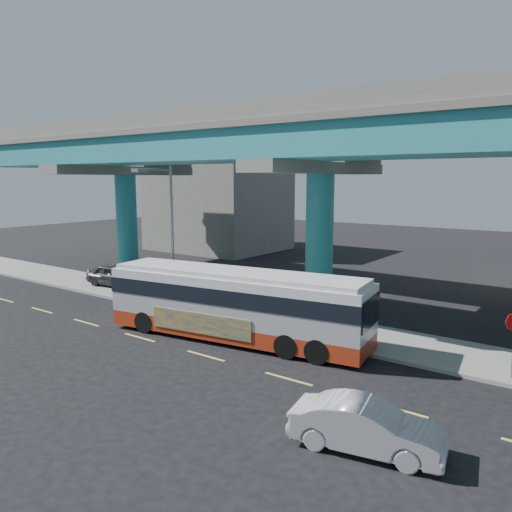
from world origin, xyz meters
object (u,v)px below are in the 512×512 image
Objects in this scene: parked_car at (115,275)px; street_lamp at (164,218)px; sedan at (366,427)px; transit_bus at (236,302)px.

street_lamp is at bearing -112.41° from parked_car.
street_lamp reaches higher than parked_car.
parked_car is at bearing 56.79° from sedan.
sedan is (8.55, -5.20, -1.05)m from transit_bus.
transit_bus is 1.62× the size of street_lamp.
transit_bus is 2.93× the size of sedan.
street_lamp reaches higher than sedan.
sedan is 0.99× the size of parked_car.
transit_bus is 13.49m from parked_car.
parked_car is (-21.53, 8.77, 0.19)m from sedan.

